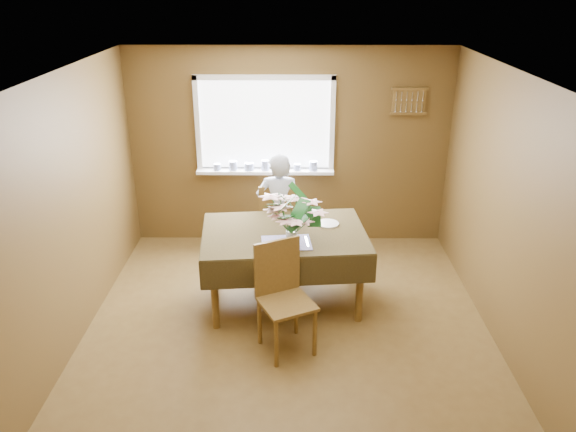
{
  "coord_description": "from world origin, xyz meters",
  "views": [
    {
      "loc": [
        0.04,
        -4.57,
        3.25
      ],
      "look_at": [
        0.0,
        0.55,
        1.05
      ],
      "focal_mm": 35.0,
      "sensor_mm": 36.0,
      "label": 1
    }
  ],
  "objects_px": {
    "dining_table": "(284,241)",
    "chair_near": "(283,293)",
    "flower_bouquet": "(292,214)",
    "seated_woman": "(279,212)",
    "chair_far": "(279,222)"
  },
  "relations": [
    {
      "from": "flower_bouquet",
      "to": "chair_near",
      "type": "bearing_deg",
      "value": -98.96
    },
    {
      "from": "chair_far",
      "to": "chair_near",
      "type": "bearing_deg",
      "value": 94.06
    },
    {
      "from": "chair_far",
      "to": "seated_woman",
      "type": "distance_m",
      "value": 0.17
    },
    {
      "from": "dining_table",
      "to": "chair_near",
      "type": "bearing_deg",
      "value": -95.72
    },
    {
      "from": "flower_bouquet",
      "to": "chair_far",
      "type": "bearing_deg",
      "value": 97.61
    },
    {
      "from": "dining_table",
      "to": "chair_far",
      "type": "distance_m",
      "value": 0.86
    },
    {
      "from": "chair_far",
      "to": "flower_bouquet",
      "type": "xyz_separation_m",
      "value": [
        0.15,
        -1.12,
        0.57
      ]
    },
    {
      "from": "seated_woman",
      "to": "dining_table",
      "type": "bearing_deg",
      "value": 96.06
    },
    {
      "from": "seated_woman",
      "to": "flower_bouquet",
      "type": "bearing_deg",
      "value": 98.74
    },
    {
      "from": "chair_far",
      "to": "flower_bouquet",
      "type": "height_order",
      "value": "flower_bouquet"
    },
    {
      "from": "dining_table",
      "to": "seated_woman",
      "type": "xyz_separation_m",
      "value": [
        -0.07,
        0.77,
        -0.0
      ]
    },
    {
      "from": "chair_near",
      "to": "flower_bouquet",
      "type": "xyz_separation_m",
      "value": [
        0.08,
        0.51,
        0.57
      ]
    },
    {
      "from": "chair_far",
      "to": "dining_table",
      "type": "bearing_deg",
      "value": 96.62
    },
    {
      "from": "chair_far",
      "to": "chair_near",
      "type": "distance_m",
      "value": 1.63
    },
    {
      "from": "chair_near",
      "to": "flower_bouquet",
      "type": "distance_m",
      "value": 0.76
    }
  ]
}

